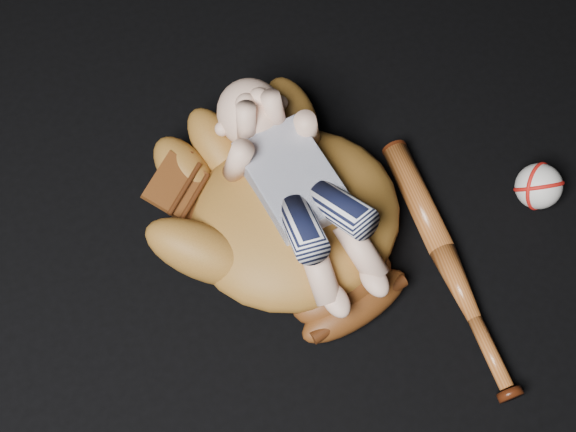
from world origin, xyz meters
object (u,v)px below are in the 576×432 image
(baseball_bat, at_px, (449,264))
(newborn_baby, at_px, (302,191))
(baseball_glove, at_px, (295,212))
(baseball, at_px, (539,186))

(baseball_bat, bearing_deg, newborn_baby, 141.49)
(baseball_glove, height_order, baseball, baseball_glove)
(baseball_glove, bearing_deg, baseball_bat, -48.47)
(newborn_baby, bearing_deg, baseball_glove, 161.50)
(baseball_glove, bearing_deg, baseball, -23.97)
(baseball, bearing_deg, newborn_baby, 167.00)
(newborn_baby, xyz_separation_m, baseball, (0.38, -0.09, -0.10))
(newborn_baby, distance_m, baseball, 0.40)
(newborn_baby, height_order, baseball, newborn_baby)
(baseball, bearing_deg, baseball_bat, -162.58)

